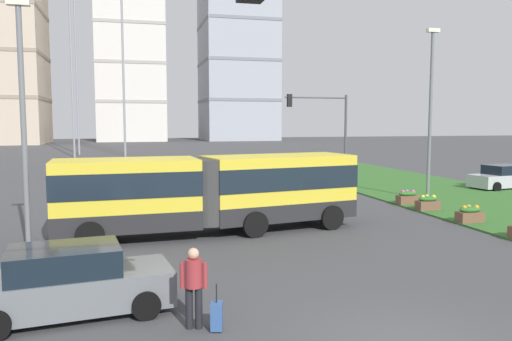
# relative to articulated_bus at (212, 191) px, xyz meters

# --- Properties ---
(articulated_bus) EXTENTS (11.98, 3.93, 3.00)m
(articulated_bus) POSITION_rel_articulated_bus_xyz_m (0.00, 0.00, 0.00)
(articulated_bus) COLOR yellow
(articulated_bus) RESTS_ON ground
(car_grey_wagon) EXTENTS (4.59, 2.47, 1.58)m
(car_grey_wagon) POSITION_rel_articulated_bus_xyz_m (-4.46, -7.60, -0.90)
(car_grey_wagon) COLOR slate
(car_grey_wagon) RESTS_ON ground
(car_silver_hatch) EXTENTS (4.62, 2.53, 1.58)m
(car_silver_hatch) POSITION_rel_articulated_bus_xyz_m (20.46, 8.24, -0.90)
(car_silver_hatch) COLOR #B7BABF
(car_silver_hatch) RESTS_ON ground
(pedestrian_crossing) EXTENTS (0.57, 0.36, 1.74)m
(pedestrian_crossing) POSITION_rel_articulated_bus_xyz_m (-1.85, -9.04, -0.65)
(pedestrian_crossing) COLOR black
(pedestrian_crossing) RESTS_ON ground
(rolling_suitcase) EXTENTS (0.32, 0.41, 0.97)m
(rolling_suitcase) POSITION_rel_articulated_bus_xyz_m (-1.40, -9.24, -1.34)
(rolling_suitcase) COLOR #335693
(rolling_suitcase) RESTS_ON ground
(flower_planter_3) EXTENTS (1.10, 0.56, 0.74)m
(flower_planter_3) POSITION_rel_articulated_bus_xyz_m (11.02, -0.95, -1.23)
(flower_planter_3) COLOR brown
(flower_planter_3) RESTS_ON grass_median
(flower_planter_4) EXTENTS (1.10, 0.56, 0.74)m
(flower_planter_4) POSITION_rel_articulated_bus_xyz_m (11.02, 2.19, -1.23)
(flower_planter_4) COLOR brown
(flower_planter_4) RESTS_ON grass_median
(flower_planter_5) EXTENTS (1.10, 0.56, 0.74)m
(flower_planter_5) POSITION_rel_articulated_bus_xyz_m (11.02, 4.03, -1.23)
(flower_planter_5) COLOR brown
(flower_planter_5) RESTS_ON grass_median
(traffic_light_near_left) EXTENTS (4.01, 0.28, 6.47)m
(traffic_light_near_left) POSITION_rel_articulated_bus_xyz_m (-4.17, -13.91, 2.76)
(traffic_light_near_left) COLOR #474C51
(traffic_light_near_left) RESTS_ON ground
(traffic_light_far_right) EXTENTS (4.23, 0.28, 6.11)m
(traffic_light_far_right) POSITION_rel_articulated_bus_xyz_m (9.24, 11.09, 2.56)
(traffic_light_far_right) COLOR #474C51
(traffic_light_far_right) RESTS_ON ground
(streetlight_left) EXTENTS (0.70, 0.28, 8.25)m
(streetlight_left) POSITION_rel_articulated_bus_xyz_m (-6.42, -1.58, 2.91)
(streetlight_left) COLOR slate
(streetlight_left) RESTS_ON ground
(streetlight_median) EXTENTS (0.70, 0.28, 9.37)m
(streetlight_median) POSITION_rel_articulated_bus_xyz_m (12.92, 5.12, 3.48)
(streetlight_median) COLOR slate
(streetlight_median) RESTS_ON ground
(apartment_tower_westcentre) EXTENTS (15.32, 20.10, 50.88)m
(apartment_tower_westcentre) POSITION_rel_articulated_bus_xyz_m (-2.36, 103.69, 23.81)
(apartment_tower_westcentre) COLOR silver
(apartment_tower_westcentre) RESTS_ON ground
(apartment_tower_centre) EXTENTS (17.04, 18.76, 36.28)m
(apartment_tower_centre) POSITION_rel_articulated_bus_xyz_m (22.77, 101.44, 16.50)
(apartment_tower_centre) COLOR #9EA3AD
(apartment_tower_centre) RESTS_ON ground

